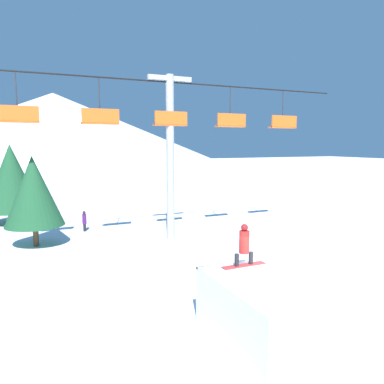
{
  "coord_description": "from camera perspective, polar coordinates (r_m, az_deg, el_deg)",
  "views": [
    {
      "loc": [
        -6.84,
        -8.72,
        5.18
      ],
      "look_at": [
        -1.14,
        3.9,
        3.39
      ],
      "focal_mm": 35.0,
      "sensor_mm": 36.0,
      "label": 1
    }
  ],
  "objects": [
    {
      "name": "mountain_ridge",
      "position": [
        91.75,
        -20.25,
        8.84
      ],
      "size": [
        80.37,
        80.37,
        16.54
      ],
      "color": "silver",
      "rests_on": "ground_plane"
    },
    {
      "name": "snowboarder",
      "position": [
        11.21,
        7.95,
        -8.12
      ],
      "size": [
        1.4,
        0.3,
        1.26
      ],
      "color": "#B22D2D",
      "rests_on": "snow_ramp"
    },
    {
      "name": "distant_skier",
      "position": [
        23.17,
        -16.08,
        -4.16
      ],
      "size": [
        0.24,
        0.24,
        1.23
      ],
      "color": "black",
      "rests_on": "ground_plane"
    },
    {
      "name": "pine_tree_far",
      "position": [
        26.85,
        -25.82,
        1.97
      ],
      "size": [
        3.52,
        3.52,
        5.18
      ],
      "color": "#4C3823",
      "rests_on": "ground_plane"
    },
    {
      "name": "ground_plane",
      "position": [
        12.23,
        13.13,
        -17.89
      ],
      "size": [
        220.0,
        220.0,
        0.0
      ],
      "primitive_type": "plane",
      "color": "white"
    },
    {
      "name": "chairlift",
      "position": [
        20.08,
        -3.32,
        8.1
      ],
      "size": [
        21.51,
        0.44,
        8.77
      ],
      "color": "#9E9EA3",
      "rests_on": "ground_plane"
    },
    {
      "name": "snow_ramp",
      "position": [
        10.63,
        11.18,
        -17.14
      ],
      "size": [
        2.44,
        3.58,
        1.59
      ],
      "color": "white",
      "rests_on": "ground_plane"
    },
    {
      "name": "pine_tree_near",
      "position": [
        20.33,
        -23.01,
        0.13
      ],
      "size": [
        2.9,
        2.9,
        4.6
      ],
      "color": "#4C3823",
      "rests_on": "ground_plane"
    }
  ]
}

